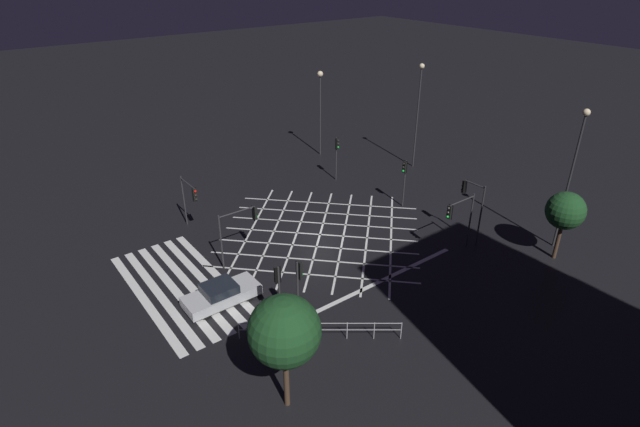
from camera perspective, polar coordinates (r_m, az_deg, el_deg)
ground_plane at (r=35.58m, az=-0.00°, el=-2.41°), size 200.00×200.00×0.00m
road_markings at (r=32.78m, az=-7.36°, el=-5.53°), size 17.00×21.45×0.01m
traffic_light_median_north at (r=38.88m, az=9.61°, el=4.46°), size 0.36×0.39×3.87m
traffic_light_se_cross at (r=25.10m, az=-2.42°, el=-8.00°), size 0.36×0.39×4.49m
traffic_light_ne_main at (r=35.12m, az=16.94°, el=1.71°), size 1.88×0.36×4.37m
traffic_light_sw_main at (r=35.85m, az=-14.64°, el=1.99°), size 2.51×0.36×3.86m
traffic_light_ne_cross at (r=33.37m, az=15.58°, el=-0.03°), size 0.36×2.60×3.92m
traffic_light_median_south at (r=31.59m, az=-9.07°, el=-1.09°), size 0.36×2.73×3.81m
traffic_light_nw_main at (r=43.18m, az=1.95°, el=7.24°), size 0.39×0.36×3.90m
traffic_light_se_main at (r=25.58m, az=-4.82°, el=-8.20°), size 0.39×0.36×4.03m
street_lamp_east at (r=48.33m, az=0.02°, el=13.46°), size 0.55×0.55×8.16m
street_lamp_west at (r=46.01m, az=11.22°, el=12.55°), size 0.47×0.47×9.45m
street_lamp_far at (r=35.30m, az=27.06°, el=5.41°), size 0.46×0.46×9.56m
street_tree_near at (r=20.88m, az=-4.10°, el=-13.29°), size 3.07×3.07×5.71m
street_tree_far at (r=34.85m, az=26.25°, el=0.26°), size 2.42×2.42×4.70m
waiting_car at (r=29.29m, az=-11.22°, el=-9.00°), size 1.83×4.37×1.26m
pedestrian_railing at (r=26.32m, az=0.00°, el=-13.00°), size 5.09×6.75×1.05m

